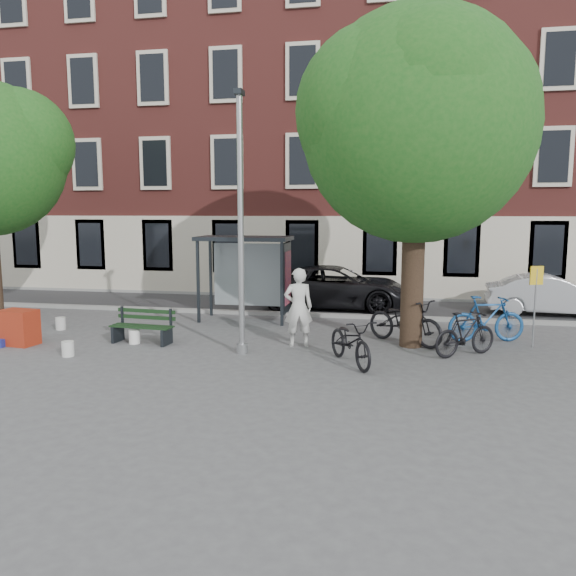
% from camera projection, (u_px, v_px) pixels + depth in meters
% --- Properties ---
extents(ground, '(90.00, 90.00, 0.00)m').
position_uv_depth(ground, '(242.00, 353.00, 13.47)').
color(ground, '#4C4C4F').
rests_on(ground, ground).
extents(road, '(40.00, 4.00, 0.01)m').
position_uv_depth(road, '(293.00, 305.00, 20.29)').
color(road, '#28282B').
rests_on(road, ground).
extents(curb_near, '(40.00, 0.25, 0.12)m').
position_uv_depth(curb_near, '(283.00, 314.00, 18.33)').
color(curb_near, gray).
rests_on(curb_near, ground).
extents(curb_far, '(40.00, 0.25, 0.12)m').
position_uv_depth(curb_far, '(302.00, 296.00, 22.23)').
color(curb_far, gray).
rests_on(curb_far, ground).
extents(building_row, '(30.00, 8.00, 14.00)m').
position_uv_depth(building_row, '(317.00, 130.00, 25.18)').
color(building_row, brown).
rests_on(building_row, ground).
extents(lamppost, '(0.28, 0.35, 6.11)m').
position_uv_depth(lamppost, '(241.00, 237.00, 13.10)').
color(lamppost, '#9EA0A3').
rests_on(lamppost, ground).
extents(tree_right, '(5.76, 5.60, 8.20)m').
position_uv_depth(tree_right, '(418.00, 117.00, 13.32)').
color(tree_right, black).
rests_on(tree_right, ground).
extents(bus_shelter, '(2.85, 1.45, 2.62)m').
position_uv_depth(bus_shelter, '(258.00, 259.00, 17.32)').
color(bus_shelter, '#1E2328').
rests_on(bus_shelter, ground).
extents(painter, '(0.83, 0.66, 1.99)m').
position_uv_depth(painter, '(298.00, 307.00, 14.09)').
color(painter, silver).
rests_on(painter, ground).
extents(bench, '(1.69, 0.68, 0.85)m').
position_uv_depth(bench, '(143.00, 328.00, 14.50)').
color(bench, '#1E2328').
rests_on(bench, ground).
extents(bike_a, '(2.26, 1.98, 1.18)m').
position_uv_depth(bike_a, '(405.00, 321.00, 14.39)').
color(bike_a, black).
rests_on(bike_a, ground).
extents(bike_b, '(2.10, 1.05, 1.22)m').
position_uv_depth(bike_b, '(486.00, 319.00, 14.57)').
color(bike_b, navy).
rests_on(bike_b, ground).
extents(bike_c, '(1.59, 2.09, 1.05)m').
position_uv_depth(bike_c, '(351.00, 341.00, 12.43)').
color(bike_c, black).
rests_on(bike_c, ground).
extents(bike_d, '(1.73, 1.44, 1.07)m').
position_uv_depth(bike_d, '(465.00, 334.00, 13.15)').
color(bike_d, black).
rests_on(bike_d, ground).
extents(car_dark, '(5.40, 2.57, 1.49)m').
position_uv_depth(car_dark, '(337.00, 287.00, 19.70)').
color(car_dark, black).
rests_on(car_dark, ground).
extents(car_silver, '(4.08, 1.65, 1.32)m').
position_uv_depth(car_silver, '(550.00, 295.00, 18.37)').
color(car_silver, '#B2B4BA').
rests_on(car_silver, ground).
extents(red_stand, '(0.97, 0.72, 0.90)m').
position_uv_depth(red_stand, '(18.00, 327.00, 14.29)').
color(red_stand, maroon).
rests_on(red_stand, ground).
extents(bucket_a, '(0.29, 0.29, 0.36)m').
position_uv_depth(bucket_a, '(134.00, 337.00, 14.45)').
color(bucket_a, white).
rests_on(bucket_a, ground).
extents(bucket_b, '(0.36, 0.36, 0.36)m').
position_uv_depth(bucket_b, '(68.00, 349.00, 13.17)').
color(bucket_b, silver).
rests_on(bucket_b, ground).
extents(bucket_c, '(0.34, 0.34, 0.36)m').
position_uv_depth(bucket_c, '(61.00, 323.00, 16.15)').
color(bucket_c, silver).
rests_on(bucket_c, ground).
extents(notice_sign, '(0.34, 0.16, 2.05)m').
position_uv_depth(notice_sign, '(536.00, 288.00, 13.85)').
color(notice_sign, '#9EA0A3').
rests_on(notice_sign, ground).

